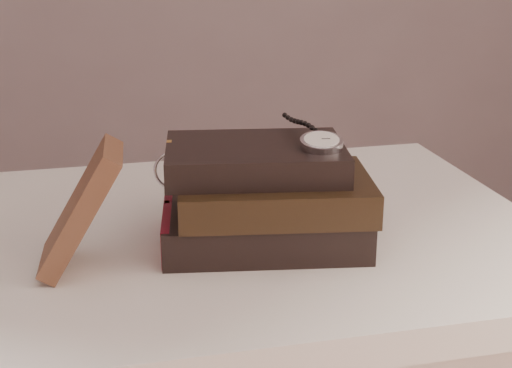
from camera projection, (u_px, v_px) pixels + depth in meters
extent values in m
cube|color=white|center=(152.00, 247.00, 0.97)|extent=(1.00, 0.60, 0.04)
cube|color=white|center=(154.00, 290.00, 0.99)|extent=(0.88, 0.49, 0.08)
cylinder|color=white|center=(389.00, 357.00, 1.42)|extent=(0.05, 0.05, 0.71)
cube|color=black|center=(264.00, 224.00, 0.93)|extent=(0.26, 0.20, 0.05)
cube|color=beige|center=(266.00, 224.00, 0.93)|extent=(0.25, 0.19, 0.04)
cube|color=gold|center=(168.00, 219.00, 0.95)|extent=(0.01, 0.01, 0.05)
cube|color=maroon|center=(168.00, 227.00, 0.92)|extent=(0.03, 0.15, 0.05)
cube|color=black|center=(275.00, 193.00, 0.91)|extent=(0.25, 0.19, 0.04)
cube|color=beige|center=(277.00, 193.00, 0.91)|extent=(0.24, 0.18, 0.03)
cube|color=gold|center=(182.00, 189.00, 0.93)|extent=(0.01, 0.01, 0.04)
cube|color=black|center=(255.00, 159.00, 0.91)|extent=(0.23, 0.18, 0.04)
cube|color=beige|center=(258.00, 159.00, 0.91)|extent=(0.22, 0.16, 0.03)
cube|color=gold|center=(170.00, 155.00, 0.93)|extent=(0.01, 0.01, 0.04)
cube|color=#46271B|center=(81.00, 208.00, 0.85)|extent=(0.11, 0.10, 0.14)
cylinder|color=silver|center=(321.00, 143.00, 0.89)|extent=(0.06, 0.06, 0.02)
cylinder|color=white|center=(322.00, 140.00, 0.89)|extent=(0.05, 0.05, 0.01)
torus|color=silver|center=(322.00, 140.00, 0.89)|extent=(0.05, 0.05, 0.01)
cylinder|color=silver|center=(318.00, 137.00, 0.92)|extent=(0.01, 0.01, 0.01)
cube|color=black|center=(321.00, 138.00, 0.89)|extent=(0.00, 0.01, 0.00)
cube|color=black|center=(326.00, 139.00, 0.89)|extent=(0.01, 0.00, 0.00)
sphere|color=black|center=(316.00, 131.00, 0.92)|extent=(0.01, 0.01, 0.01)
sphere|color=black|center=(312.00, 128.00, 0.93)|extent=(0.01, 0.01, 0.01)
sphere|color=black|center=(309.00, 125.00, 0.94)|extent=(0.01, 0.01, 0.01)
sphere|color=black|center=(305.00, 124.00, 0.95)|extent=(0.01, 0.01, 0.01)
sphere|color=black|center=(301.00, 123.00, 0.95)|extent=(0.01, 0.01, 0.01)
sphere|color=black|center=(298.00, 122.00, 0.96)|extent=(0.01, 0.01, 0.01)
sphere|color=black|center=(295.00, 121.00, 0.97)|extent=(0.01, 0.01, 0.01)
sphere|color=black|center=(291.00, 120.00, 0.98)|extent=(0.01, 0.01, 0.01)
sphere|color=black|center=(288.00, 118.00, 0.99)|extent=(0.01, 0.01, 0.01)
sphere|color=black|center=(285.00, 115.00, 1.00)|extent=(0.01, 0.01, 0.01)
torus|color=silver|center=(172.00, 170.00, 0.98)|extent=(0.05, 0.02, 0.05)
torus|color=silver|center=(213.00, 170.00, 0.98)|extent=(0.05, 0.02, 0.05)
cylinder|color=silver|center=(193.00, 168.00, 0.98)|extent=(0.01, 0.01, 0.00)
cylinder|color=silver|center=(157.00, 163.00, 1.03)|extent=(0.02, 0.11, 0.03)
cylinder|color=silver|center=(229.00, 161.00, 1.04)|extent=(0.02, 0.11, 0.03)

